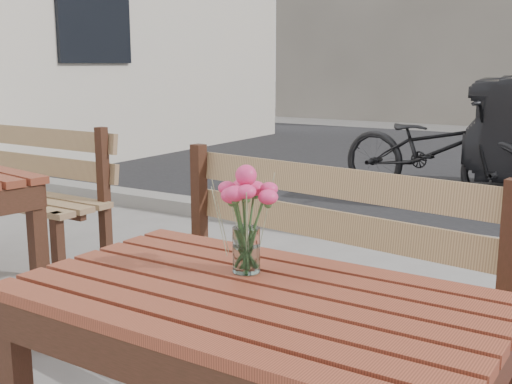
# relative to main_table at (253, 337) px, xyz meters

# --- Properties ---
(main_table) EXTENTS (1.22, 0.73, 0.74)m
(main_table) POSITION_rel_main_table_xyz_m (0.00, 0.00, 0.00)
(main_table) COLOR maroon
(main_table) RESTS_ON ground
(main_bench) EXTENTS (1.59, 0.66, 0.96)m
(main_bench) POSITION_rel_main_table_xyz_m (-0.26, 0.87, -0.04)
(main_bench) COLOR #886546
(main_bench) RESTS_ON ground
(main_vase) EXTENTS (0.16, 0.16, 0.29)m
(main_vase) POSITION_rel_main_table_xyz_m (-0.09, 0.12, 0.30)
(main_vase) COLOR white
(main_vase) RESTS_ON main_table
(second_bench) EXTENTS (1.56, 0.50, 0.96)m
(second_bench) POSITION_rel_main_table_xyz_m (-2.58, 1.30, -0.04)
(second_bench) COLOR #886546
(second_bench) RESTS_ON ground
(bicycle) EXTENTS (1.94, 0.92, 0.98)m
(bicycle) POSITION_rel_main_table_xyz_m (-0.95, 4.78, -0.13)
(bicycle) COLOR black
(bicycle) RESTS_ON ground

